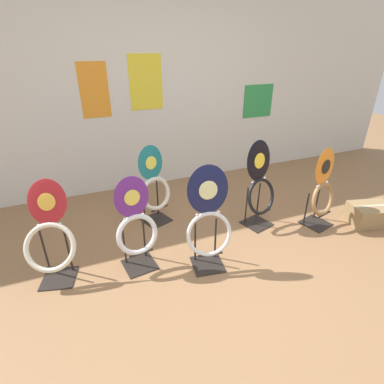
{
  "coord_description": "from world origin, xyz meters",
  "views": [
    {
      "loc": [
        -1.15,
        -1.49,
        1.88
      ],
      "look_at": [
        -0.17,
        0.94,
        0.55
      ],
      "focal_mm": 28.0,
      "sensor_mm": 36.0,
      "label": 1
    }
  ],
  "objects_px": {
    "toilet_seat_display_teal_sax": "(154,189)",
    "toilet_seat_display_orange_sun": "(323,191)",
    "toilet_seat_display_jazz_black": "(260,188)",
    "storage_box": "(370,214)",
    "toilet_seat_display_navy_moon": "(208,223)",
    "toilet_seat_display_crimson_swirl": "(50,240)",
    "toilet_seat_display_purple_note": "(136,228)"
  },
  "relations": [
    {
      "from": "toilet_seat_display_navy_moon",
      "to": "toilet_seat_display_teal_sax",
      "type": "distance_m",
      "value": 0.96
    },
    {
      "from": "toilet_seat_display_purple_note",
      "to": "toilet_seat_display_teal_sax",
      "type": "bearing_deg",
      "value": 62.82
    },
    {
      "from": "storage_box",
      "to": "toilet_seat_display_teal_sax",
      "type": "bearing_deg",
      "value": 156.83
    },
    {
      "from": "toilet_seat_display_purple_note",
      "to": "storage_box",
      "type": "height_order",
      "value": "toilet_seat_display_purple_note"
    },
    {
      "from": "toilet_seat_display_jazz_black",
      "to": "toilet_seat_display_teal_sax",
      "type": "bearing_deg",
      "value": 154.61
    },
    {
      "from": "toilet_seat_display_navy_moon",
      "to": "storage_box",
      "type": "bearing_deg",
      "value": -1.04
    },
    {
      "from": "storage_box",
      "to": "toilet_seat_display_jazz_black",
      "type": "bearing_deg",
      "value": 158.8
    },
    {
      "from": "toilet_seat_display_crimson_swirl",
      "to": "toilet_seat_display_purple_note",
      "type": "bearing_deg",
      "value": -8.91
    },
    {
      "from": "toilet_seat_display_orange_sun",
      "to": "toilet_seat_display_crimson_swirl",
      "type": "distance_m",
      "value": 2.73
    },
    {
      "from": "toilet_seat_display_orange_sun",
      "to": "storage_box",
      "type": "relative_size",
      "value": 1.77
    },
    {
      "from": "toilet_seat_display_purple_note",
      "to": "toilet_seat_display_navy_moon",
      "type": "xyz_separation_m",
      "value": [
        0.59,
        -0.23,
        0.05
      ]
    },
    {
      "from": "toilet_seat_display_purple_note",
      "to": "toilet_seat_display_jazz_black",
      "type": "distance_m",
      "value": 1.42
    },
    {
      "from": "toilet_seat_display_orange_sun",
      "to": "storage_box",
      "type": "height_order",
      "value": "toilet_seat_display_orange_sun"
    },
    {
      "from": "toilet_seat_display_orange_sun",
      "to": "toilet_seat_display_navy_moon",
      "type": "relative_size",
      "value": 0.92
    },
    {
      "from": "toilet_seat_display_purple_note",
      "to": "toilet_seat_display_crimson_swirl",
      "type": "distance_m",
      "value": 0.7
    },
    {
      "from": "toilet_seat_display_jazz_black",
      "to": "toilet_seat_display_navy_moon",
      "type": "bearing_deg",
      "value": -151.96
    },
    {
      "from": "toilet_seat_display_orange_sun",
      "to": "toilet_seat_display_navy_moon",
      "type": "distance_m",
      "value": 1.45
    },
    {
      "from": "toilet_seat_display_orange_sun",
      "to": "toilet_seat_display_navy_moon",
      "type": "xyz_separation_m",
      "value": [
        -1.44,
        -0.17,
        0.05
      ]
    },
    {
      "from": "storage_box",
      "to": "toilet_seat_display_navy_moon",
      "type": "bearing_deg",
      "value": 178.96
    },
    {
      "from": "toilet_seat_display_jazz_black",
      "to": "toilet_seat_display_teal_sax",
      "type": "xyz_separation_m",
      "value": [
        -1.04,
        0.49,
        -0.04
      ]
    },
    {
      "from": "toilet_seat_display_jazz_black",
      "to": "toilet_seat_display_orange_sun",
      "type": "height_order",
      "value": "toilet_seat_display_jazz_black"
    },
    {
      "from": "toilet_seat_display_jazz_black",
      "to": "storage_box",
      "type": "xyz_separation_m",
      "value": [
        1.21,
        -0.47,
        -0.34
      ]
    },
    {
      "from": "toilet_seat_display_jazz_black",
      "to": "toilet_seat_display_crimson_swirl",
      "type": "height_order",
      "value": "toilet_seat_display_jazz_black"
    },
    {
      "from": "toilet_seat_display_purple_note",
      "to": "toilet_seat_display_orange_sun",
      "type": "distance_m",
      "value": 2.03
    },
    {
      "from": "toilet_seat_display_crimson_swirl",
      "to": "storage_box",
      "type": "distance_m",
      "value": 3.34
    },
    {
      "from": "toilet_seat_display_jazz_black",
      "to": "toilet_seat_display_orange_sun",
      "type": "bearing_deg",
      "value": -22.34
    },
    {
      "from": "toilet_seat_display_purple_note",
      "to": "toilet_seat_display_teal_sax",
      "type": "xyz_separation_m",
      "value": [
        0.36,
        0.7,
        -0.0
      ]
    },
    {
      "from": "toilet_seat_display_jazz_black",
      "to": "storage_box",
      "type": "bearing_deg",
      "value": -21.2
    },
    {
      "from": "toilet_seat_display_navy_moon",
      "to": "toilet_seat_display_teal_sax",
      "type": "relative_size",
      "value": 1.09
    },
    {
      "from": "toilet_seat_display_purple_note",
      "to": "toilet_seat_display_teal_sax",
      "type": "height_order",
      "value": "toilet_seat_display_teal_sax"
    },
    {
      "from": "toilet_seat_display_orange_sun",
      "to": "toilet_seat_display_teal_sax",
      "type": "relative_size",
      "value": 1.0
    },
    {
      "from": "toilet_seat_display_teal_sax",
      "to": "toilet_seat_display_orange_sun",
      "type": "bearing_deg",
      "value": -24.25
    }
  ]
}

